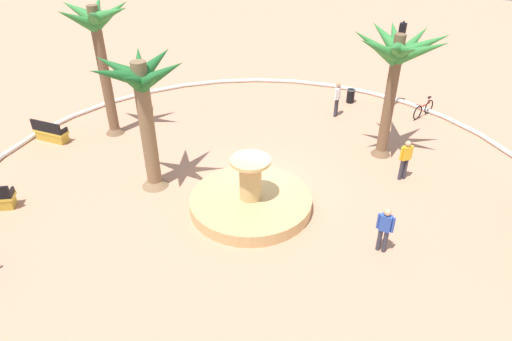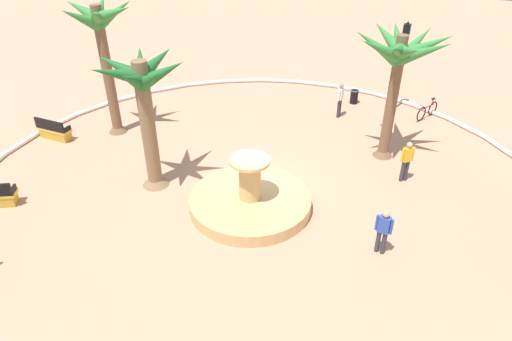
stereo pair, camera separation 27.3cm
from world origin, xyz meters
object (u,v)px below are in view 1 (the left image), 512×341
palm_tree_by_curb (143,97)px  trash_bin (351,95)px  fountain (251,201)px  palm_tree_mid_plaza (99,39)px  palm_tree_near_fountain (397,58)px  person_cyclist_helmet (337,98)px  person_cyclist_photo (385,228)px  bicycle_red_frame (423,109)px  lamppost (398,59)px  bench_north (51,134)px  person_pedestrian_stroll (405,158)px

palm_tree_by_curb → trash_bin: size_ratio=6.97×
fountain → palm_tree_mid_plaza: (7.97, -2.85, 4.02)m
palm_tree_near_fountain → palm_tree_mid_plaza: 11.88m
palm_tree_near_fountain → person_cyclist_helmet: palm_tree_near_fountain is taller
person_cyclist_helmet → person_cyclist_photo: bearing=112.4°
palm_tree_near_fountain → bicycle_red_frame: 6.05m
lamppost → bench_north: bearing=35.0°
fountain → person_cyclist_helmet: size_ratio=2.50×
palm_tree_near_fountain → palm_tree_mid_plaza: (11.57, 2.69, 0.15)m
palm_tree_mid_plaza → person_pedestrian_stroll: (-12.63, -1.09, -3.38)m
palm_tree_mid_plaza → trash_bin: palm_tree_mid_plaza is taller
lamppost → person_pedestrian_stroll: size_ratio=2.64×
person_cyclist_photo → palm_tree_near_fountain: bearing=-80.6°
palm_tree_mid_plaza → bench_north: 4.82m
person_pedestrian_stroll → person_cyclist_photo: bearing=89.2°
fountain → person_cyclist_helmet: 8.59m
person_cyclist_photo → palm_tree_by_curb: bearing=-2.3°
trash_bin → person_cyclist_photo: (-3.40, 10.89, 0.50)m
bicycle_red_frame → person_cyclist_photo: 10.58m
person_pedestrian_stroll → fountain: bearing=40.3°
palm_tree_by_curb → person_pedestrian_stroll: size_ratio=3.06×
bicycle_red_frame → person_cyclist_photo: size_ratio=0.99×
person_pedestrian_stroll → lamppost: bearing=-77.5°
person_cyclist_photo → person_pedestrian_stroll: bearing=-90.8°
bench_north → person_pedestrian_stroll: 15.04m
lamppost → trash_bin: (2.02, 0.06, -2.19)m
palm_tree_near_fountain → palm_tree_by_curb: (7.48, 5.67, -0.57)m
bench_north → trash_bin: (-11.31, -9.27, 0.04)m
bicycle_red_frame → person_cyclist_helmet: 4.30m
bench_north → lamppost: lamppost is taller
fountain → trash_bin: fountain is taller
trash_bin → palm_tree_by_curb: bearing=64.3°
lamppost → bicycle_red_frame: (-1.65, 0.39, -2.19)m
palm_tree_mid_plaza → person_pedestrian_stroll: bearing=-175.1°
lamppost → palm_tree_near_fountain: bearing=94.5°
palm_tree_mid_plaza → person_cyclist_helmet: bearing=-147.5°
person_cyclist_photo → person_pedestrian_stroll: size_ratio=0.96×
palm_tree_by_curb → lamppost: 12.81m
palm_tree_by_curb → person_pedestrian_stroll: (-8.54, -4.07, -2.65)m
palm_tree_near_fountain → trash_bin: size_ratio=7.29×
palm_tree_by_curb → palm_tree_mid_plaza: size_ratio=0.86×
palm_tree_near_fountain → person_pedestrian_stroll: bearing=123.5°
fountain → lamppost: (-3.21, -10.49, 2.28)m
fountain → palm_tree_by_curb: size_ratio=0.84×
lamppost → person_cyclist_helmet: (2.31, 1.97, -1.62)m
palm_tree_by_curb → palm_tree_mid_plaza: 5.11m
bicycle_red_frame → person_cyclist_photo: (0.26, 10.57, 0.51)m
palm_tree_by_curb → bicycle_red_frame: (-8.74, -10.22, -3.20)m
fountain → person_cyclist_photo: 4.66m
bench_north → lamppost: bearing=-145.0°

